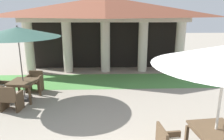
% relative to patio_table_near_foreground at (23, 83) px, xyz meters
% --- Properties ---
extents(background_pavilion, '(9.25, 3.11, 3.91)m').
position_rel_patio_table_near_foreground_xyz_m(background_pavilion, '(3.05, 3.92, 2.36)').
color(background_pavilion, beige).
rests_on(background_pavilion, ground).
extents(lawn_strip, '(11.05, 2.25, 0.01)m').
position_rel_patio_table_near_foreground_xyz_m(lawn_strip, '(3.05, 2.11, -0.63)').
color(lawn_strip, '#519347').
rests_on(lawn_strip, ground).
extents(patio_table_near_foreground, '(1.02, 1.02, 0.74)m').
position_rel_patio_table_near_foreground_xyz_m(patio_table_near_foreground, '(0.00, 0.00, 0.00)').
color(patio_table_near_foreground, brown).
rests_on(patio_table_near_foreground, ground).
extents(patio_umbrella_near_foreground, '(2.94, 2.94, 2.74)m').
position_rel_patio_table_near_foreground_xyz_m(patio_umbrella_near_foreground, '(0.00, 0.00, 1.85)').
color(patio_umbrella_near_foreground, '#2D2D2D').
rests_on(patio_umbrella_near_foreground, ground).
extents(patio_chair_near_foreground_south, '(0.67, 0.57, 0.89)m').
position_rel_patio_table_near_foreground_xyz_m(patio_chair_near_foreground_south, '(-0.11, -0.91, -0.23)').
color(patio_chair_near_foreground_south, brown).
rests_on(patio_chair_near_foreground_south, ground).
extents(patio_chair_near_foreground_west, '(0.60, 0.68, 0.83)m').
position_rel_patio_table_near_foreground_xyz_m(patio_chair_near_foreground_west, '(-0.91, 0.11, -0.24)').
color(patio_chair_near_foreground_west, brown).
rests_on(patio_chair_near_foreground_west, ground).
extents(patio_chair_near_foreground_north, '(0.65, 0.58, 0.82)m').
position_rel_patio_table_near_foreground_xyz_m(patio_chair_near_foreground_north, '(0.11, 0.90, -0.23)').
color(patio_chair_near_foreground_north, brown).
rests_on(patio_chair_near_foreground_north, ground).
extents(patio_table_mid_left, '(1.00, 1.00, 0.76)m').
position_rel_patio_table_near_foreground_xyz_m(patio_table_mid_left, '(5.37, -3.58, 0.01)').
color(patio_table_mid_left, brown).
rests_on(patio_table_mid_left, ground).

